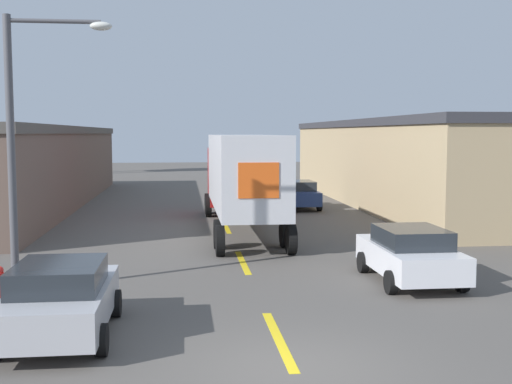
{
  "coord_description": "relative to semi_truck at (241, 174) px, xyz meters",
  "views": [
    {
      "loc": [
        -1.85,
        -10.62,
        4.07
      ],
      "look_at": [
        0.64,
        11.21,
        2.06
      ],
      "focal_mm": 45.0,
      "sensor_mm": 36.0,
      "label": 1
    }
  ],
  "objects": [
    {
      "name": "road_centerline",
      "position": [
        -0.56,
        -6.76,
        -2.38
      ],
      "size": [
        0.2,
        19.06,
        0.01
      ],
      "color": "yellow",
      "rests_on": "ground_plane"
    },
    {
      "name": "parked_car_right_near",
      "position": [
        3.75,
        -9.95,
        -1.6
      ],
      "size": [
        2.1,
        4.12,
        1.51
      ],
      "color": "silver",
      "rests_on": "ground_plane"
    },
    {
      "name": "ground_plane",
      "position": [
        -0.56,
        -16.06,
        -2.38
      ],
      "size": [
        160.0,
        160.0,
        0.0
      ],
      "primitive_type": "plane",
      "color": "#56514C"
    },
    {
      "name": "warehouse_left",
      "position": [
        -12.46,
        10.48,
        -0.15
      ],
      "size": [
        9.1,
        30.11,
        4.46
      ],
      "color": "brown",
      "rests_on": "ground_plane"
    },
    {
      "name": "parked_car_left_near",
      "position": [
        -4.87,
        -13.77,
        -1.6
      ],
      "size": [
        2.1,
        4.12,
        1.51
      ],
      "color": "#B2B2B7",
      "rests_on": "ground_plane"
    },
    {
      "name": "street_lamp",
      "position": [
        -6.37,
        -9.87,
        1.76
      ],
      "size": [
        2.67,
        0.32,
        7.02
      ],
      "color": "#4C4C51",
      "rests_on": "ground_plane"
    },
    {
      "name": "warehouse_right",
      "position": [
        13.18,
        9.42,
        0.04
      ],
      "size": [
        12.77,
        28.8,
        4.83
      ],
      "color": "tan",
      "rests_on": "ground_plane"
    },
    {
      "name": "fire_hydrant",
      "position": [
        -6.76,
        -11.16,
        -1.91
      ],
      "size": [
        0.22,
        0.22,
        0.94
      ],
      "color": "red",
      "rests_on": "ground_plane"
    },
    {
      "name": "parked_car_right_far",
      "position": [
        3.75,
        7.41,
        -1.6
      ],
      "size": [
        2.1,
        4.12,
        1.51
      ],
      "color": "navy",
      "rests_on": "ground_plane"
    },
    {
      "name": "semi_truck",
      "position": [
        0.0,
        0.0,
        0.0
      ],
      "size": [
        2.7,
        13.27,
        4.0
      ],
      "rotation": [
        0.0,
        0.0,
        -0.0
      ],
      "color": "#B21919",
      "rests_on": "ground_plane"
    }
  ]
}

